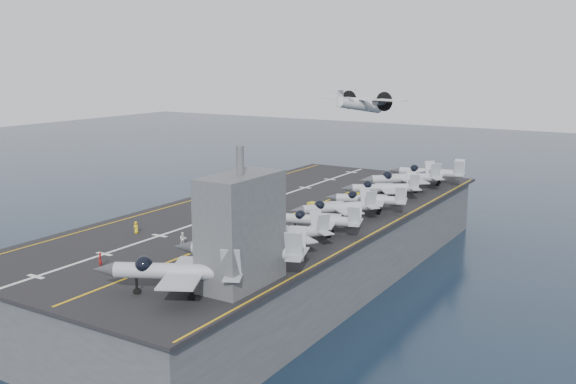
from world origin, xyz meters
The scene contains 28 objects.
ground centered at (0.00, 0.00, 0.00)m, with size 500.00×500.00×0.00m, color #142135.
hull centered at (0.00, 0.00, 5.00)m, with size 36.00×90.00×10.00m, color #56595E.
flight_deck centered at (0.00, 0.00, 10.20)m, with size 38.00×92.00×0.40m, color black.
foul_line centered at (3.00, 0.00, 10.42)m, with size 0.35×90.00×0.02m, color gold.
landing_centerline centered at (-6.00, 0.00, 10.42)m, with size 0.50×90.00×0.02m, color silver.
deck_edge_port centered at (-17.00, 0.00, 10.42)m, with size 0.25×90.00×0.02m, color gold.
deck_edge_stbd centered at (18.50, 0.00, 10.42)m, with size 0.25×90.00×0.02m, color gold.
island_superstructure centered at (15.00, -30.00, 17.90)m, with size 5.00×10.00×15.00m, color #56595E, non-canonical shape.
fighter_jet_0 centered at (11.35, -36.05, 13.13)m, with size 18.75×16.49×5.45m, color #9FA6B0, non-canonical shape.
fighter_jet_1 centered at (13.20, -26.42, 13.09)m, with size 18.03×14.84×5.38m, color #98A1A8, non-canonical shape.
fighter_jet_2 centered at (12.66, -17.20, 12.70)m, with size 14.69×15.92×4.60m, color gray, non-canonical shape.
fighter_jet_3 centered at (12.67, -8.09, 12.65)m, with size 14.95×12.11×4.50m, color #8E969C, non-canonical shape.
fighter_jet_4 centered at (11.31, -0.17, 12.72)m, with size 15.51×15.91×4.64m, color gray, non-canonical shape.
fighter_jet_5 centered at (12.97, 7.84, 12.65)m, with size 14.99×12.20×4.50m, color gray, non-canonical shape.
fighter_jet_6 centered at (11.32, 17.29, 12.75)m, with size 16.27×15.19×4.70m, color gray, non-canonical shape.
fighter_jet_7 centered at (11.47, 26.10, 13.06)m, with size 18.13×18.04×5.33m, color gray, non-canonical shape.
fighter_jet_8 centered at (13.24, 35.47, 12.92)m, with size 16.28×12.63×5.04m, color #9CA7AD, non-canonical shape.
tow_cart_a centered at (5.83, -23.29, 11.03)m, with size 2.21×1.55×1.26m, color yellow, non-canonical shape.
tow_cart_b centered at (4.38, 4.86, 10.98)m, with size 2.19×1.71×1.16m, color gold, non-canonical shape.
tow_cart_c centered at (5.64, 19.38, 11.01)m, with size 2.36×1.94×1.22m, color #C9BA09, non-canonical shape.
crew_0 centered at (-9.72, -20.70, 11.25)m, with size 1.07×0.75×1.70m, color yellow.
crew_2 centered at (-5.60, -11.27, 11.37)m, with size 1.17×1.38×1.94m, color green.
crew_3 centered at (-16.46, 13.49, 11.34)m, with size 1.31×1.06×1.88m, color #B21919.
crew_4 centered at (-8.72, 3.86, 11.32)m, with size 1.33×1.25×1.84m, color #A31416.
crew_5 centered at (-12.33, 21.19, 11.22)m, with size 0.71×1.02×1.65m, color yellow.
crew_6 centered at (-2.31, -34.00, 11.31)m, with size 1.29×1.29×1.82m, color #B21919.
crew_7 centered at (-0.02, -22.06, 11.32)m, with size 1.28×1.31×1.84m, color white.
transport_plane centered at (-11.70, 55.42, 23.75)m, with size 27.83×21.45×5.93m, color silver, non-canonical shape.
Camera 1 is at (53.43, -83.29, 33.96)m, focal length 40.00 mm.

